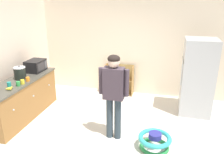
{
  "coord_description": "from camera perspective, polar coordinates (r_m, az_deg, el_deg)",
  "views": [
    {
      "loc": [
        0.95,
        -3.81,
        2.63
      ],
      "look_at": [
        -0.17,
        0.6,
        1.04
      ],
      "focal_mm": 36.55,
      "sensor_mm": 36.0,
      "label": 1
    }
  ],
  "objects": [
    {
      "name": "ground_plane",
      "position": [
        4.72,
        0.21,
        -14.52
      ],
      "size": [
        12.0,
        12.0,
        0.0
      ],
      "primitive_type": "plane",
      "color": "silver",
      "rests_on": "ground"
    },
    {
      "name": "left_side_wall",
      "position": [
        5.98,
        -23.1,
        5.41
      ],
      "size": [
        0.06,
        2.99,
        2.7
      ],
      "primitive_type": "cube",
      "color": "beige",
      "rests_on": "ground"
    },
    {
      "name": "green_cup",
      "position": [
        5.07,
        -22.43,
        -1.57
      ],
      "size": [
        0.08,
        0.08,
        0.09
      ],
      "primitive_type": "cylinder",
      "color": "green",
      "rests_on": "kitchen_counter"
    },
    {
      "name": "orange_cup",
      "position": [
        5.28,
        -20.34,
        -0.5
      ],
      "size": [
        0.08,
        0.08,
        0.09
      ],
      "primitive_type": "cylinder",
      "color": "orange",
      "rests_on": "kitchen_counter"
    },
    {
      "name": "kitchen_counter",
      "position": [
        5.58,
        -21.66,
        -5.09
      ],
      "size": [
        0.65,
        2.1,
        0.9
      ],
      "color": "olive",
      "rests_on": "ground"
    },
    {
      "name": "bookshelf",
      "position": [
        6.51,
        1.43,
        -1.1
      ],
      "size": [
        0.8,
        0.28,
        0.85
      ],
      "color": "#AD8046",
      "rests_on": "ground"
    },
    {
      "name": "microwave",
      "position": [
        5.91,
        -18.54,
        2.7
      ],
      "size": [
        0.37,
        0.48,
        0.28
      ],
      "color": "black",
      "rests_on": "kitchen_counter"
    },
    {
      "name": "standing_person",
      "position": [
        4.21,
        0.43,
        -3.17
      ],
      "size": [
        0.57,
        0.23,
        1.68
      ],
      "color": "#313F4A",
      "rests_on": "ground"
    },
    {
      "name": "teal_cup",
      "position": [
        5.11,
        -24.35,
        -1.68
      ],
      "size": [
        0.08,
        0.08,
        0.09
      ],
      "primitive_type": "cylinder",
      "color": "teal",
      "rests_on": "kitchen_counter"
    },
    {
      "name": "banana_bunch",
      "position": [
        4.95,
        -24.15,
        -2.57
      ],
      "size": [
        0.15,
        0.16,
        0.04
      ],
      "color": "yellow",
      "rests_on": "kitchen_counter"
    },
    {
      "name": "refrigerator",
      "position": [
        5.59,
        20.59,
        -0.09
      ],
      "size": [
        0.73,
        0.68,
        1.78
      ],
      "color": "#B7BABF",
      "rests_on": "ground"
    },
    {
      "name": "yellow_cup",
      "position": [
        5.15,
        -21.48,
        -1.15
      ],
      "size": [
        0.08,
        0.08,
        0.09
      ],
      "primitive_type": "cylinder",
      "color": "yellow",
      "rests_on": "kitchen_counter"
    },
    {
      "name": "back_wall",
      "position": [
        6.34,
        5.4,
        7.59
      ],
      "size": [
        5.2,
        0.06,
        2.7
      ],
      "primitive_type": "cube",
      "color": "beige",
      "rests_on": "ground"
    },
    {
      "name": "baby_walker",
      "position": [
        4.37,
        10.62,
        -15.45
      ],
      "size": [
        0.6,
        0.6,
        0.32
      ],
      "color": "#298B44",
      "rests_on": "ground"
    },
    {
      "name": "crock_pot",
      "position": [
        5.46,
        -22.04,
        0.93
      ],
      "size": [
        0.26,
        0.26,
        0.3
      ],
      "color": "black",
      "rests_on": "kitchen_counter"
    }
  ]
}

